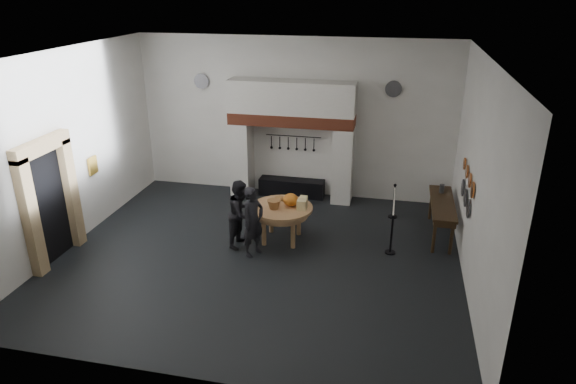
% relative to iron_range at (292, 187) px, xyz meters
% --- Properties ---
extents(floor, '(9.00, 8.00, 0.02)m').
position_rel_iron_range_xyz_m(floor, '(0.00, -3.72, -0.25)').
color(floor, black).
rests_on(floor, ground).
extents(ceiling, '(9.00, 8.00, 0.02)m').
position_rel_iron_range_xyz_m(ceiling, '(0.00, -3.72, 4.25)').
color(ceiling, silver).
rests_on(ceiling, wall_back).
extents(wall_back, '(9.00, 0.02, 4.50)m').
position_rel_iron_range_xyz_m(wall_back, '(0.00, 0.28, 2.00)').
color(wall_back, white).
rests_on(wall_back, floor).
extents(wall_front, '(9.00, 0.02, 4.50)m').
position_rel_iron_range_xyz_m(wall_front, '(0.00, -7.72, 2.00)').
color(wall_front, white).
rests_on(wall_front, floor).
extents(wall_left, '(0.02, 8.00, 4.50)m').
position_rel_iron_range_xyz_m(wall_left, '(-4.50, -3.72, 2.00)').
color(wall_left, white).
rests_on(wall_left, floor).
extents(wall_right, '(0.02, 8.00, 4.50)m').
position_rel_iron_range_xyz_m(wall_right, '(4.50, -3.72, 2.00)').
color(wall_right, white).
rests_on(wall_right, floor).
extents(chimney_pier_left, '(0.55, 0.70, 2.15)m').
position_rel_iron_range_xyz_m(chimney_pier_left, '(-1.48, -0.07, 0.82)').
color(chimney_pier_left, silver).
rests_on(chimney_pier_left, floor).
extents(chimney_pier_right, '(0.55, 0.70, 2.15)m').
position_rel_iron_range_xyz_m(chimney_pier_right, '(1.48, -0.07, 0.82)').
color(chimney_pier_right, silver).
rests_on(chimney_pier_right, floor).
extents(hearth_brick_band, '(3.50, 0.72, 0.32)m').
position_rel_iron_range_xyz_m(hearth_brick_band, '(0.00, -0.07, 2.06)').
color(hearth_brick_band, '#9E442B').
rests_on(hearth_brick_band, chimney_pier_left).
extents(chimney_hood, '(3.50, 0.70, 0.90)m').
position_rel_iron_range_xyz_m(chimney_hood, '(0.00, -0.07, 2.67)').
color(chimney_hood, silver).
rests_on(chimney_hood, hearth_brick_band).
extents(iron_range, '(1.90, 0.45, 0.50)m').
position_rel_iron_range_xyz_m(iron_range, '(0.00, 0.00, 0.00)').
color(iron_range, black).
rests_on(iron_range, floor).
extents(utensil_rail, '(1.60, 0.02, 0.02)m').
position_rel_iron_range_xyz_m(utensil_rail, '(0.00, 0.20, 1.50)').
color(utensil_rail, black).
rests_on(utensil_rail, wall_back).
extents(door_recess, '(0.04, 1.10, 2.50)m').
position_rel_iron_range_xyz_m(door_recess, '(-4.47, -4.72, 1.00)').
color(door_recess, black).
rests_on(door_recess, floor).
extents(door_jamb_near, '(0.22, 0.30, 2.60)m').
position_rel_iron_range_xyz_m(door_jamb_near, '(-4.38, -5.42, 1.05)').
color(door_jamb_near, tan).
rests_on(door_jamb_near, floor).
extents(door_jamb_far, '(0.22, 0.30, 2.60)m').
position_rel_iron_range_xyz_m(door_jamb_far, '(-4.38, -4.02, 1.05)').
color(door_jamb_far, tan).
rests_on(door_jamb_far, floor).
extents(door_lintel, '(0.22, 1.70, 0.30)m').
position_rel_iron_range_xyz_m(door_lintel, '(-4.38, -4.72, 2.40)').
color(door_lintel, tan).
rests_on(door_lintel, door_jamb_near).
extents(wall_plaque, '(0.05, 0.34, 0.44)m').
position_rel_iron_range_xyz_m(wall_plaque, '(-4.45, -2.92, 1.35)').
color(wall_plaque, gold).
rests_on(wall_plaque, wall_left).
extents(work_table, '(1.51, 1.51, 0.07)m').
position_rel_iron_range_xyz_m(work_table, '(0.34, -2.79, 0.59)').
color(work_table, tan).
rests_on(work_table, floor).
extents(pumpkin, '(0.36, 0.36, 0.31)m').
position_rel_iron_range_xyz_m(pumpkin, '(0.54, -2.69, 0.78)').
color(pumpkin, orange).
rests_on(pumpkin, work_table).
extents(cheese_block_big, '(0.22, 0.22, 0.24)m').
position_rel_iron_range_xyz_m(cheese_block_big, '(0.84, -2.84, 0.74)').
color(cheese_block_big, '#D2BB7D').
rests_on(cheese_block_big, work_table).
extents(cheese_block_small, '(0.18, 0.18, 0.20)m').
position_rel_iron_range_xyz_m(cheese_block_small, '(0.82, -2.54, 0.72)').
color(cheese_block_small, '#F5E292').
rests_on(cheese_block_small, work_table).
extents(wicker_basket, '(0.32, 0.32, 0.22)m').
position_rel_iron_range_xyz_m(wicker_basket, '(0.19, -2.94, 0.73)').
color(wicker_basket, '#A0603B').
rests_on(wicker_basket, work_table).
extents(bread_loaf, '(0.31, 0.18, 0.13)m').
position_rel_iron_range_xyz_m(bread_loaf, '(0.24, -2.44, 0.69)').
color(bread_loaf, '#A4753A').
rests_on(bread_loaf, work_table).
extents(visitor_near, '(0.64, 0.72, 1.65)m').
position_rel_iron_range_xyz_m(visitor_near, '(-0.13, -3.62, 0.58)').
color(visitor_near, black).
rests_on(visitor_near, floor).
extents(visitor_far, '(0.76, 0.89, 1.62)m').
position_rel_iron_range_xyz_m(visitor_far, '(-0.53, -3.22, 0.56)').
color(visitor_far, black).
rests_on(visitor_far, floor).
extents(side_table, '(0.55, 2.20, 0.06)m').
position_rel_iron_range_xyz_m(side_table, '(4.10, -1.74, 0.62)').
color(side_table, '#3B2C15').
rests_on(side_table, floor).
extents(pewter_jug, '(0.12, 0.12, 0.22)m').
position_rel_iron_range_xyz_m(pewter_jug, '(4.10, -1.14, 0.76)').
color(pewter_jug, '#47484C').
rests_on(pewter_jug, side_table).
extents(copper_pan_a, '(0.03, 0.34, 0.34)m').
position_rel_iron_range_xyz_m(copper_pan_a, '(4.46, -3.52, 1.70)').
color(copper_pan_a, '#C6662D').
rests_on(copper_pan_a, wall_right).
extents(copper_pan_b, '(0.03, 0.32, 0.32)m').
position_rel_iron_range_xyz_m(copper_pan_b, '(4.46, -2.97, 1.70)').
color(copper_pan_b, '#C6662D').
rests_on(copper_pan_b, wall_right).
extents(copper_pan_c, '(0.03, 0.30, 0.30)m').
position_rel_iron_range_xyz_m(copper_pan_c, '(4.46, -2.42, 1.70)').
color(copper_pan_c, '#C6662D').
rests_on(copper_pan_c, wall_right).
extents(copper_pan_d, '(0.03, 0.28, 0.28)m').
position_rel_iron_range_xyz_m(copper_pan_d, '(4.46, -1.87, 1.70)').
color(copper_pan_d, '#C6662D').
rests_on(copper_pan_d, wall_right).
extents(pewter_plate_left, '(0.03, 0.40, 0.40)m').
position_rel_iron_range_xyz_m(pewter_plate_left, '(4.46, -3.32, 1.20)').
color(pewter_plate_left, '#4C4C51').
rests_on(pewter_plate_left, wall_right).
extents(pewter_plate_mid, '(0.03, 0.40, 0.40)m').
position_rel_iron_range_xyz_m(pewter_plate_mid, '(4.46, -2.72, 1.20)').
color(pewter_plate_mid, '#4C4C51').
rests_on(pewter_plate_mid, wall_right).
extents(pewter_plate_right, '(0.03, 0.40, 0.40)m').
position_rel_iron_range_xyz_m(pewter_plate_right, '(4.46, -2.12, 1.20)').
color(pewter_plate_right, '#4C4C51').
rests_on(pewter_plate_right, wall_right).
extents(pewter_plate_back_left, '(0.44, 0.03, 0.44)m').
position_rel_iron_range_xyz_m(pewter_plate_back_left, '(-2.70, 0.24, 2.95)').
color(pewter_plate_back_left, '#4C4C51').
rests_on(pewter_plate_back_left, wall_back).
extents(pewter_plate_back_right, '(0.44, 0.03, 0.44)m').
position_rel_iron_range_xyz_m(pewter_plate_back_right, '(2.70, 0.24, 2.95)').
color(pewter_plate_back_right, '#4C4C51').
rests_on(pewter_plate_back_right, wall_back).
extents(barrier_post_near, '(0.05, 0.05, 0.90)m').
position_rel_iron_range_xyz_m(barrier_post_near, '(2.95, -2.91, 0.20)').
color(barrier_post_near, black).
rests_on(barrier_post_near, floor).
extents(barrier_post_far, '(0.05, 0.05, 0.90)m').
position_rel_iron_range_xyz_m(barrier_post_far, '(2.95, -0.91, 0.20)').
color(barrier_post_far, black).
rests_on(barrier_post_far, floor).
extents(barrier_rope, '(0.04, 2.00, 0.04)m').
position_rel_iron_range_xyz_m(barrier_rope, '(2.95, -1.91, 0.60)').
color(barrier_rope, white).
rests_on(barrier_rope, barrier_post_near).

